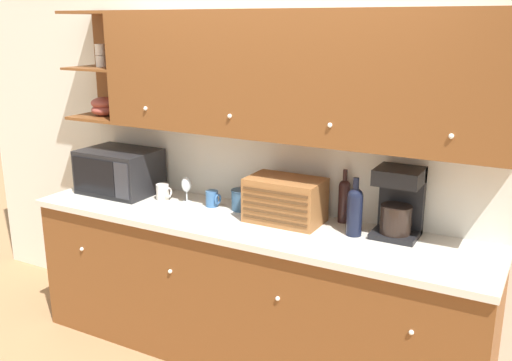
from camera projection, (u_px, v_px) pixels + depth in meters
The scene contains 14 objects.
ground_plane at pixel (271, 333), 3.99m from camera, with size 24.00×24.00×0.00m, color #9E754C.
wall_back at pixel (275, 151), 3.66m from camera, with size 5.31×0.06×2.60m.
counter_unit at pixel (249, 290), 3.59m from camera, with size 2.93×0.66×0.94m.
backsplash_panel at pixel (272, 169), 3.66m from camera, with size 2.91×0.01×0.50m.
upper_cabinets at pixel (286, 75), 3.27m from camera, with size 2.91×0.37×0.73m.
microwave at pixel (120, 171), 3.99m from camera, with size 0.52×0.39×0.30m.
mug at pixel (163, 192), 3.85m from camera, with size 0.10×0.09×0.11m.
wine_glass at pixel (186, 185), 3.77m from camera, with size 0.07×0.07×0.18m.
mug_blue_second at pixel (212, 199), 3.71m from camera, with size 0.09×0.08×0.11m.
storage_canister at pixel (242, 200), 3.64m from camera, with size 0.14×0.14×0.13m.
bread_box at pixel (285, 200), 3.41m from camera, with size 0.45×0.28×0.27m.
wine_bottle at pixel (344, 199), 3.40m from camera, with size 0.07×0.07×0.33m.
second_wine_bottle at pixel (355, 209), 3.18m from camera, with size 0.09×0.09×0.34m.
coffee_maker at pixel (399, 202), 3.16m from camera, with size 0.25×0.23×0.40m.
Camera 1 is at (1.61, -3.16, 2.10)m, focal length 40.00 mm.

